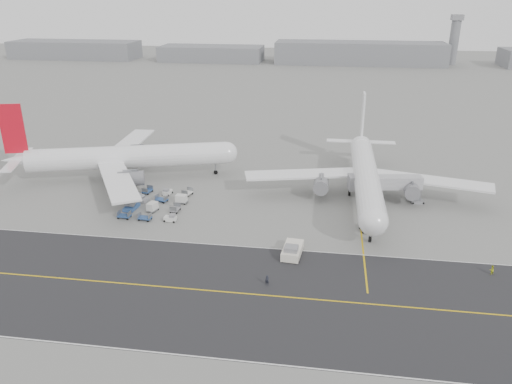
# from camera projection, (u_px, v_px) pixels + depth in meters

# --- Properties ---
(ground) EXTENTS (700.00, 700.00, 0.00)m
(ground) POSITION_uv_depth(u_px,v_px,m) (210.00, 239.00, 99.18)
(ground) COLOR gray
(ground) RESTS_ON ground
(taxiway) EXTENTS (220.00, 59.00, 0.03)m
(taxiway) POSITION_uv_depth(u_px,v_px,m) (214.00, 291.00, 82.02)
(taxiway) COLOR #2B2B2D
(taxiway) RESTS_ON ground
(horizon_buildings) EXTENTS (520.00, 28.00, 28.00)m
(horizon_buildings) POSITION_uv_depth(u_px,v_px,m) (343.00, 63.00, 333.34)
(horizon_buildings) COLOR gray
(horizon_buildings) RESTS_ON ground
(control_tower) EXTENTS (7.00, 7.00, 31.25)m
(control_tower) POSITION_uv_depth(u_px,v_px,m) (454.00, 39.00, 322.33)
(control_tower) COLOR gray
(control_tower) RESTS_ON ground
(airliner_a) EXTENTS (57.96, 56.76, 20.55)m
(airliner_a) POSITION_uv_depth(u_px,v_px,m) (123.00, 157.00, 128.51)
(airliner_a) COLOR white
(airliner_a) RESTS_ON ground
(airliner_b) EXTENTS (57.52, 58.14, 20.06)m
(airliner_b) POSITION_uv_depth(u_px,v_px,m) (366.00, 174.00, 117.07)
(airliner_b) COLOR white
(airliner_b) RESTS_ON ground
(pushback_tug) EXTENTS (3.87, 9.07, 2.57)m
(pushback_tug) POSITION_uv_depth(u_px,v_px,m) (292.00, 250.00, 92.67)
(pushback_tug) COLOR silver
(pushback_tug) RESTS_ON ground
(jet_bridge) EXTENTS (17.92, 5.99, 6.68)m
(jet_bridge) POSITION_uv_depth(u_px,v_px,m) (386.00, 184.00, 114.41)
(jet_bridge) COLOR gray
(jet_bridge) RESTS_ON ground
(gse_cluster) EXTENTS (21.86, 25.33, 2.13)m
(gse_cluster) POSITION_uv_depth(u_px,v_px,m) (158.00, 206.00, 114.05)
(gse_cluster) COLOR gray
(gse_cluster) RESTS_ON ground
(stray_dolly) EXTENTS (2.33, 3.00, 1.62)m
(stray_dolly) POSITION_uv_depth(u_px,v_px,m) (364.00, 231.00, 102.35)
(stray_dolly) COLOR silver
(stray_dolly) RESTS_ON ground
(ground_crew_a) EXTENTS (0.72, 0.51, 1.87)m
(ground_crew_a) POSITION_uv_depth(u_px,v_px,m) (267.00, 280.00, 83.28)
(ground_crew_a) COLOR black
(ground_crew_a) RESTS_ON ground
(ground_crew_b) EXTENTS (0.98, 0.86, 1.69)m
(ground_crew_b) POSITION_uv_depth(u_px,v_px,m) (492.00, 270.00, 86.57)
(ground_crew_b) COLOR #BEC617
(ground_crew_b) RESTS_ON ground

